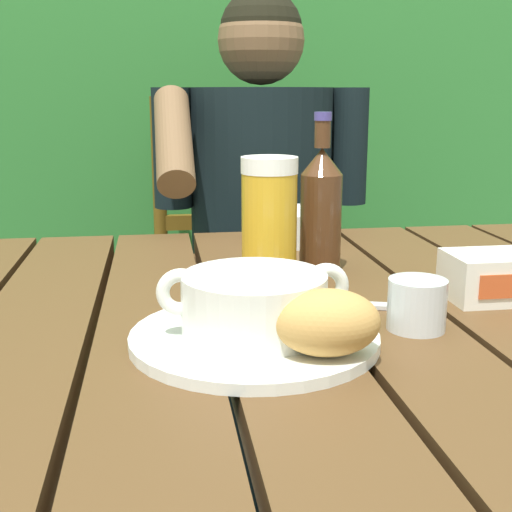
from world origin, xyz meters
TOP-DOWN VIEW (x-y plane):
  - dining_table at (0.00, 0.00)m, footprint 1.23×0.98m
  - hedge_backdrop at (-0.03, 1.55)m, footprint 3.83×0.97m
  - chair_near_diner at (0.11, 0.93)m, footprint 0.50×0.41m
  - person_eating at (0.10, 0.73)m, footprint 0.48×0.47m
  - serving_plate at (-0.03, -0.09)m, footprint 0.26×0.26m
  - soup_bowl at (-0.03, -0.09)m, footprint 0.20×0.15m
  - bread_roll at (0.03, -0.16)m, footprint 0.11×0.08m
  - beer_glass at (0.02, 0.14)m, footprint 0.08×0.08m
  - beer_bottle at (0.11, 0.19)m, footprint 0.06×0.06m
  - water_glass_small at (0.15, -0.07)m, footprint 0.07×0.07m
  - butter_tub at (0.29, 0.02)m, footprint 0.12×0.09m
  - table_knife at (0.11, 0.01)m, footprint 0.16×0.07m
  - diner_bowl at (0.11, 0.39)m, footprint 0.14×0.14m

SIDE VIEW (x-z plane):
  - chair_near_diner at x=0.11m, z-range 0.00..0.98m
  - dining_table at x=0.00m, z-range 0.28..1.01m
  - person_eating at x=0.10m, z-range 0.11..1.32m
  - table_knife at x=0.11m, z-range 0.73..0.74m
  - serving_plate at x=-0.03m, z-range 0.73..0.74m
  - diner_bowl at x=0.11m, z-range 0.73..0.79m
  - water_glass_small at x=0.15m, z-range 0.73..0.79m
  - butter_tub at x=0.29m, z-range 0.73..0.79m
  - bread_roll at x=0.03m, z-range 0.74..0.81m
  - soup_bowl at x=-0.03m, z-range 0.74..0.81m
  - beer_glass at x=0.02m, z-range 0.73..0.91m
  - beer_bottle at x=0.11m, z-range 0.71..0.94m
  - hedge_backdrop at x=-0.03m, z-range -0.18..2.41m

